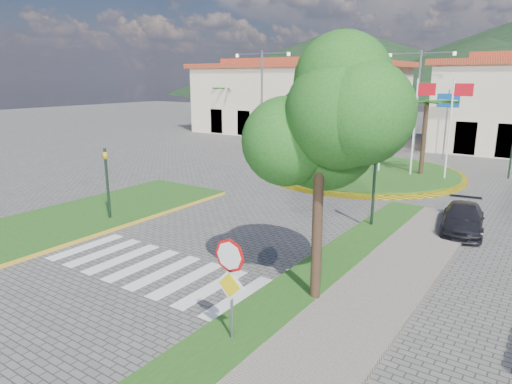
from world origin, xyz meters
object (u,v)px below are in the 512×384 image
Objects in this scene: roundabout_island at (361,172)px; deciduous_tree at (321,114)px; car_side_right at (463,218)px; white_van at (301,137)px; stop_sign at (230,275)px; car_dark_a at (309,141)px.

roundabout_island is 1.87× the size of deciduous_tree.
roundabout_island reaches higher than car_side_right.
stop_sign is at bearing -144.54° from white_van.
white_van is (-15.64, 27.38, -4.60)m from deciduous_tree.
stop_sign is 12.14m from car_side_right.
white_van is 25.79m from car_side_right.
car_side_right is (7.66, -8.28, 0.38)m from roundabout_island.
roundabout_island is 3.34× the size of car_side_right.
car_dark_a is 22.59m from car_side_right.
deciduous_tree reaches higher than stop_sign.
deciduous_tree is 10.10m from car_side_right.
stop_sign is 0.67× the size of car_dark_a.
car_side_right is at bearing -47.25° from roundabout_island.
roundabout_island reaches higher than stop_sign.
white_van is at bearing 116.31° from stop_sign.
stop_sign is at bearing -101.18° from deciduous_tree.
deciduous_tree is at bearing -112.67° from car_side_right.
car_side_right is at bearing 76.78° from stop_sign.
car_dark_a is at bearing 114.71° from stop_sign.
stop_sign is at bearing -165.59° from car_dark_a.
white_van is 3.20m from car_dark_a.
car_side_right is (2.76, 11.76, -1.24)m from stop_sign.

